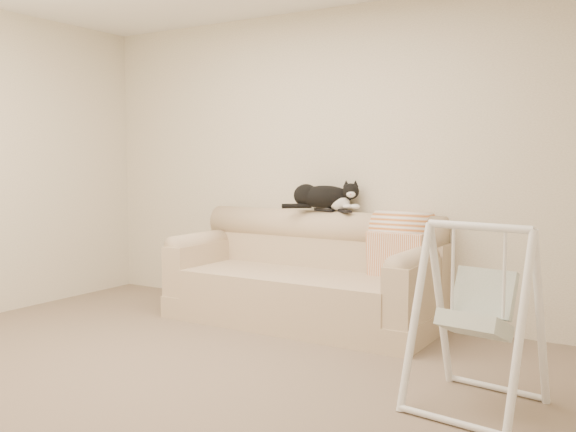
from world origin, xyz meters
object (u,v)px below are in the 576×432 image
at_px(remote_b, 345,211).
at_px(baby_swing, 477,316).
at_px(sofa, 305,279).
at_px(tuxedo_cat, 324,197).
at_px(remote_a, 324,210).

distance_m(remote_b, baby_swing, 2.00).
xyz_separation_m(sofa, tuxedo_cat, (0.05, 0.23, 0.67)).
xyz_separation_m(remote_a, baby_swing, (1.65, -1.35, -0.41)).
xyz_separation_m(remote_a, tuxedo_cat, (-0.01, 0.00, 0.11)).
relative_size(tuxedo_cat, baby_swing, 0.62).
bearing_deg(tuxedo_cat, sofa, -101.48).
height_order(sofa, tuxedo_cat, tuxedo_cat).
xyz_separation_m(remote_b, tuxedo_cat, (-0.21, 0.03, 0.11)).
xyz_separation_m(remote_a, remote_b, (0.20, -0.03, -0.00)).
relative_size(sofa, tuxedo_cat, 3.55).
relative_size(remote_a, tuxedo_cat, 0.30).
bearing_deg(baby_swing, sofa, 146.67).
bearing_deg(remote_a, tuxedo_cat, 147.29).
bearing_deg(tuxedo_cat, remote_a, -32.71).
xyz_separation_m(tuxedo_cat, baby_swing, (1.66, -1.35, -0.52)).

